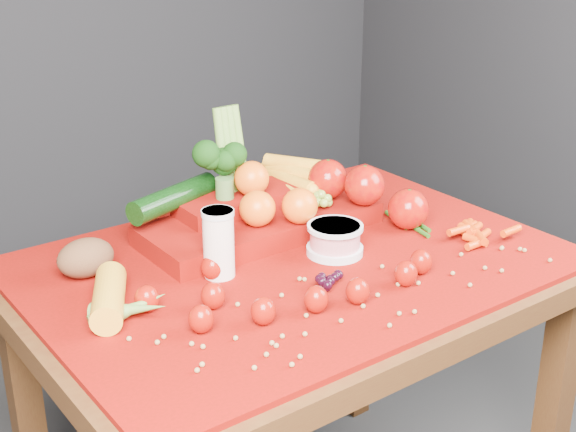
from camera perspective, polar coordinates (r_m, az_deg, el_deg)
table at (r=1.68m, az=0.41°, el=-6.37°), size 1.10×0.80×0.75m
red_cloth at (r=1.63m, az=0.42°, el=-3.27°), size 1.05×0.75×0.01m
milk_glass at (r=1.54m, az=-4.96°, el=-1.78°), size 0.06×0.06×0.14m
yogurt_bowl at (r=1.64m, az=3.36°, el=-1.60°), size 0.12×0.12×0.06m
strawberry_scatter at (r=1.45m, az=-0.26°, el=-5.20°), size 0.54×0.28×0.05m
dark_grape_cluster at (r=1.52m, az=3.11°, el=-4.59°), size 0.06×0.05×0.03m
soybean_scatter at (r=1.49m, az=5.04°, el=-5.55°), size 0.84×0.24×0.01m
corn_ear at (r=1.44m, az=-11.66°, el=-6.28°), size 0.24×0.26×0.06m
potato at (r=1.60m, az=-14.20°, el=-2.91°), size 0.11×0.08×0.08m
baby_carrot_pile at (r=1.76m, az=13.80°, el=-1.23°), size 0.17×0.17×0.03m
green_bean_pile at (r=1.82m, az=8.66°, el=-0.47°), size 0.14×0.12×0.01m
produce_mound at (r=1.75m, az=-0.94°, el=0.91°), size 0.60×0.38×0.27m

